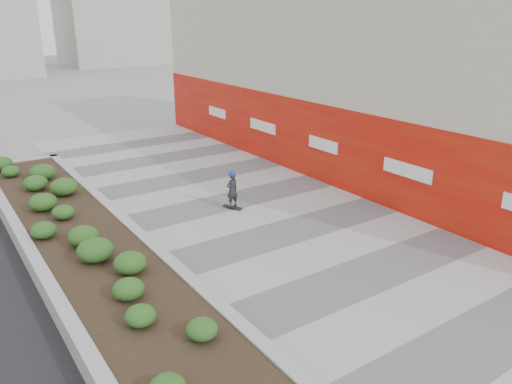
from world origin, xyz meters
TOP-DOWN VIEW (x-y plane):
  - ground at (0.00, 0.00)m, footprint 160.00×160.00m
  - walkway at (0.00, 3.00)m, footprint 8.00×36.00m
  - building at (6.98, 8.98)m, footprint 6.04×24.08m
  - planter at (-5.50, 7.00)m, footprint 3.00×18.00m
  - manhole_cover at (0.50, 3.00)m, footprint 0.44×0.44m
  - skateboarder at (-0.41, 7.54)m, footprint 0.48×0.74m

SIDE VIEW (x-z plane):
  - ground at x=0.00m, z-range 0.00..0.00m
  - manhole_cover at x=0.50m, z-range 0.00..0.01m
  - walkway at x=0.00m, z-range 0.00..0.01m
  - planter at x=-5.50m, z-range -0.03..0.87m
  - skateboarder at x=-0.41m, z-range 0.01..1.35m
  - building at x=6.98m, z-range -0.02..7.98m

